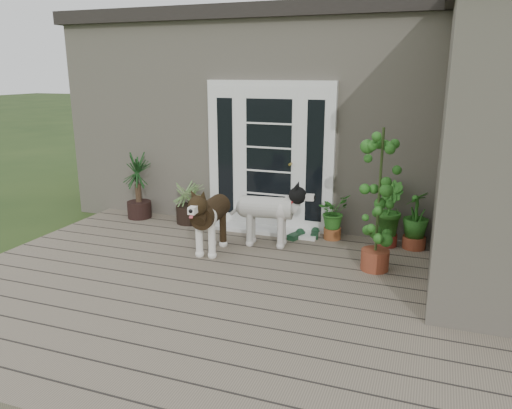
% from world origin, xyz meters
% --- Properties ---
extents(deck, '(6.20, 4.60, 0.12)m').
position_xyz_m(deck, '(0.00, 0.40, 0.06)').
color(deck, '#6B5B4C').
rests_on(deck, ground).
extents(house_main, '(7.40, 4.00, 3.10)m').
position_xyz_m(house_main, '(0.00, 4.65, 1.55)').
color(house_main, '#665E54').
rests_on(house_main, ground).
extents(roof_main, '(7.60, 4.20, 0.20)m').
position_xyz_m(roof_main, '(0.00, 4.65, 3.20)').
color(roof_main, '#2D2826').
rests_on(roof_main, house_main).
extents(door_unit, '(1.90, 0.14, 2.15)m').
position_xyz_m(door_unit, '(-0.20, 2.60, 1.19)').
color(door_unit, white).
rests_on(door_unit, deck).
extents(door_step, '(1.60, 0.40, 0.05)m').
position_xyz_m(door_step, '(-0.20, 2.40, 0.14)').
color(door_step, white).
rests_on(door_step, deck).
extents(brindle_dog, '(0.48, 0.98, 0.79)m').
position_xyz_m(brindle_dog, '(-0.57, 1.37, 0.52)').
color(brindle_dog, '#302111').
rests_on(brindle_dog, deck).
extents(white_dog, '(0.96, 0.50, 0.77)m').
position_xyz_m(white_dog, '(0.02, 1.84, 0.50)').
color(white_dog, white).
rests_on(white_dog, deck).
extents(spider_plant, '(0.86, 0.86, 0.73)m').
position_xyz_m(spider_plant, '(-1.43, 2.40, 0.48)').
color(spider_plant, '#82955C').
rests_on(spider_plant, deck).
extents(yucca, '(0.84, 0.84, 1.04)m').
position_xyz_m(yucca, '(-2.32, 2.37, 0.64)').
color(yucca, black).
rests_on(yucca, deck).
extents(herb_a, '(0.58, 0.58, 0.55)m').
position_xyz_m(herb_a, '(0.80, 2.40, 0.40)').
color(herb_a, '#1E631C').
rests_on(herb_a, deck).
extents(herb_b, '(0.53, 0.53, 0.65)m').
position_xyz_m(herb_b, '(1.54, 2.38, 0.45)').
color(herb_b, '#2A5B1A').
rests_on(herb_b, deck).
extents(herb_c, '(0.53, 0.53, 0.63)m').
position_xyz_m(herb_c, '(1.89, 2.40, 0.44)').
color(herb_c, '#1F5D1A').
rests_on(herb_c, deck).
extents(sapling, '(0.58, 0.58, 1.74)m').
position_xyz_m(sapling, '(1.49, 1.47, 0.99)').
color(sapling, '#1F5B1A').
rests_on(sapling, deck).
extents(clog_left, '(0.19, 0.32, 0.09)m').
position_xyz_m(clog_left, '(0.55, 2.40, 0.17)').
color(clog_left, '#13311C').
rests_on(clog_left, deck).
extents(clog_right, '(0.26, 0.37, 0.10)m').
position_xyz_m(clog_right, '(0.32, 2.24, 0.17)').
color(clog_right, '#163720').
rests_on(clog_right, deck).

